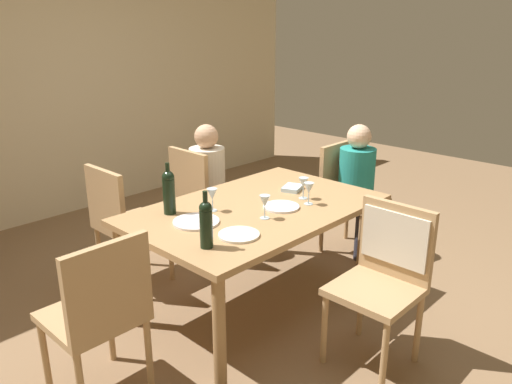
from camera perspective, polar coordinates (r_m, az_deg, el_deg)
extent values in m
plane|color=#846647|center=(3.59, 0.00, -12.67)|extent=(10.00, 10.00, 0.00)
cube|color=beige|center=(5.35, -22.17, 11.76)|extent=(6.40, 0.12, 2.70)
cube|color=#A87F51|center=(3.27, 0.00, -1.99)|extent=(1.65, 1.05, 0.04)
cylinder|color=#A87F51|center=(2.68, -4.19, -15.83)|extent=(0.07, 0.07, 0.69)
cylinder|color=#A87F51|center=(3.73, 13.22, -5.94)|extent=(0.07, 0.07, 0.69)
cylinder|color=#A87F51|center=(3.32, -14.98, -9.24)|extent=(0.07, 0.07, 0.69)
cylinder|color=#A87F51|center=(4.21, 2.57, -2.54)|extent=(0.07, 0.07, 0.69)
cylinder|color=tan|center=(4.55, -5.15, -2.64)|extent=(0.04, 0.04, 0.44)
cylinder|color=tan|center=(4.29, -1.77, -3.91)|extent=(0.04, 0.04, 0.44)
cylinder|color=tan|center=(4.33, -8.92, -3.93)|extent=(0.04, 0.04, 0.44)
cylinder|color=tan|center=(4.06, -5.60, -5.38)|extent=(0.04, 0.04, 0.44)
cube|color=tan|center=(4.22, -5.46, -0.91)|extent=(0.44, 0.44, 0.04)
cube|color=tan|center=(4.02, -7.70, 1.63)|extent=(0.04, 0.44, 0.44)
cylinder|color=tan|center=(4.41, 14.43, -3.88)|extent=(0.04, 0.04, 0.44)
cylinder|color=tan|center=(4.10, 11.79, -5.40)|extent=(0.04, 0.04, 0.44)
cylinder|color=tan|center=(4.59, 10.32, -2.69)|extent=(0.04, 0.04, 0.44)
cylinder|color=tan|center=(4.30, 7.50, -4.05)|extent=(0.04, 0.04, 0.44)
cube|color=tan|center=(4.26, 11.21, -0.98)|extent=(0.44, 0.44, 0.04)
cube|color=tan|center=(4.29, 9.17, 2.64)|extent=(0.44, 0.04, 0.44)
cylinder|color=tan|center=(4.14, -12.86, -5.26)|extent=(0.04, 0.04, 0.44)
cylinder|color=tan|center=(3.85, -9.66, -6.90)|extent=(0.04, 0.04, 0.44)
cylinder|color=tan|center=(3.97, -17.42, -6.77)|extent=(0.04, 0.04, 0.44)
cylinder|color=tan|center=(3.67, -14.44, -8.63)|extent=(0.04, 0.04, 0.44)
cube|color=tan|center=(3.81, -13.87, -3.58)|extent=(0.44, 0.44, 0.04)
cube|color=tan|center=(3.63, -16.79, -0.88)|extent=(0.04, 0.44, 0.44)
cylinder|color=tan|center=(2.94, -22.91, -16.91)|extent=(0.04, 0.04, 0.44)
cylinder|color=tan|center=(3.07, -16.30, -14.49)|extent=(0.04, 0.04, 0.44)
cylinder|color=tan|center=(2.80, -12.11, -17.72)|extent=(0.04, 0.04, 0.44)
cube|color=tan|center=(2.73, -18.16, -13.27)|extent=(0.44, 0.44, 0.04)
cube|color=tan|center=(2.46, -16.42, -10.38)|extent=(0.44, 0.04, 0.44)
cylinder|color=tan|center=(2.80, 14.39, -17.89)|extent=(0.04, 0.04, 0.44)
cylinder|color=tan|center=(2.96, 7.79, -15.22)|extent=(0.04, 0.04, 0.44)
cylinder|color=tan|center=(3.09, 18.01, -14.49)|extent=(0.04, 0.04, 0.44)
cylinder|color=tan|center=(3.23, 11.85, -12.32)|extent=(0.04, 0.04, 0.44)
cube|color=tan|center=(2.89, 13.36, -10.92)|extent=(0.44, 0.44, 0.04)
cube|color=tan|center=(2.94, 15.70, -5.34)|extent=(0.04, 0.44, 0.44)
cube|color=beige|center=(2.94, 15.74, -4.95)|extent=(0.07, 0.40, 0.31)
cylinder|color=#33333D|center=(4.44, -4.79, -3.03)|extent=(0.11, 0.11, 0.46)
cylinder|color=#33333D|center=(4.32, -3.24, -3.62)|extent=(0.11, 0.11, 0.46)
cylinder|color=beige|center=(4.15, -5.55, 2.00)|extent=(0.29, 0.29, 0.45)
sphere|color=tan|center=(4.07, -5.69, 6.34)|extent=(0.19, 0.19, 0.19)
cylinder|color=#33333D|center=(4.35, 13.17, -3.97)|extent=(0.11, 0.11, 0.46)
cylinder|color=#33333D|center=(4.21, 11.93, -4.66)|extent=(0.11, 0.11, 0.46)
cylinder|color=teal|center=(4.19, 11.40, 1.91)|extent=(0.29, 0.29, 0.45)
sphere|color=beige|center=(4.11, 11.68, 6.22)|extent=(0.20, 0.20, 0.20)
cylinder|color=black|center=(3.16, -9.87, -0.50)|extent=(0.08, 0.08, 0.23)
sphere|color=black|center=(3.12, -9.99, 1.70)|extent=(0.08, 0.08, 0.08)
cylinder|color=black|center=(3.11, -10.04, 2.58)|extent=(0.03, 0.03, 0.08)
cylinder|color=black|center=(2.66, -5.70, -4.21)|extent=(0.07, 0.07, 0.21)
sphere|color=black|center=(2.61, -5.78, -1.83)|extent=(0.07, 0.07, 0.07)
cylinder|color=black|center=(2.60, -5.81, -0.78)|extent=(0.03, 0.03, 0.08)
cylinder|color=silver|center=(3.33, 5.99, -1.35)|extent=(0.06, 0.06, 0.00)
cylinder|color=silver|center=(3.32, 6.01, -0.75)|extent=(0.01, 0.01, 0.07)
cone|color=silver|center=(3.29, 6.05, 0.44)|extent=(0.07, 0.07, 0.07)
cylinder|color=silver|center=(3.43, 5.38, -0.70)|extent=(0.06, 0.06, 0.00)
cylinder|color=silver|center=(3.42, 5.40, -0.12)|extent=(0.01, 0.01, 0.07)
cone|color=silver|center=(3.40, 5.44, 1.04)|extent=(0.07, 0.07, 0.07)
cylinder|color=silver|center=(3.07, 1.00, -2.98)|extent=(0.06, 0.06, 0.00)
cylinder|color=silver|center=(3.06, 1.00, -2.34)|extent=(0.01, 0.01, 0.07)
cone|color=silver|center=(3.03, 1.01, -1.06)|extent=(0.07, 0.07, 0.07)
cylinder|color=silver|center=(3.21, -4.96, -2.11)|extent=(0.06, 0.06, 0.00)
cylinder|color=silver|center=(3.19, -4.98, -1.49)|extent=(0.01, 0.01, 0.07)
cone|color=silver|center=(3.17, -5.02, -0.25)|extent=(0.07, 0.07, 0.07)
cylinder|color=white|center=(2.82, -1.96, -4.89)|extent=(0.23, 0.23, 0.01)
cylinder|color=white|center=(3.02, -6.84, -3.37)|extent=(0.28, 0.28, 0.01)
cylinder|color=white|center=(3.25, 2.90, -1.69)|extent=(0.24, 0.24, 0.01)
cube|color=#ADC6D6|center=(3.60, 4.17, 0.45)|extent=(0.19, 0.17, 0.03)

